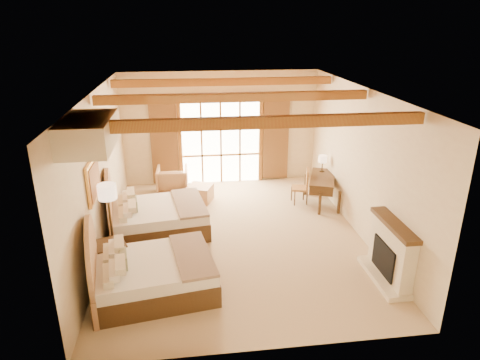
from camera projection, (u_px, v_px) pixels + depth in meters
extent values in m
plane|color=#C9B084|center=(235.00, 236.00, 9.48)|extent=(7.00, 7.00, 0.00)
plane|color=beige|center=(220.00, 128.00, 12.16)|extent=(5.50, 0.00, 5.50)
plane|color=beige|center=(99.00, 174.00, 8.59)|extent=(0.00, 7.00, 7.00)
plane|color=beige|center=(361.00, 163.00, 9.25)|extent=(0.00, 7.00, 7.00)
plane|color=#AB6A2F|center=(235.00, 91.00, 8.35)|extent=(7.00, 7.00, 0.00)
cube|color=white|center=(221.00, 141.00, 12.25)|extent=(2.20, 0.02, 2.50)
cube|color=brown|center=(164.00, 143.00, 12.03)|extent=(0.75, 0.06, 2.40)
cube|color=brown|center=(276.00, 139.00, 12.41)|extent=(0.75, 0.06, 2.40)
cube|color=beige|center=(391.00, 253.00, 7.75)|extent=(0.25, 1.30, 1.10)
cube|color=black|center=(387.00, 258.00, 7.77)|extent=(0.18, 0.80, 0.60)
cube|color=beige|center=(383.00, 277.00, 7.91)|extent=(0.45, 1.40, 0.10)
cube|color=#4B331A|center=(395.00, 225.00, 7.54)|extent=(0.30, 1.40, 0.08)
cube|color=gold|center=(93.00, 180.00, 7.84)|extent=(0.05, 0.95, 0.75)
cube|color=#B76A35|center=(95.00, 180.00, 7.85)|extent=(0.02, 0.82, 0.62)
cube|color=#F8E4C0|center=(89.00, 133.00, 6.29)|extent=(0.70, 1.40, 0.45)
cube|color=#4B331A|center=(154.00, 282.00, 7.50)|extent=(2.27, 1.85, 0.40)
cube|color=white|center=(153.00, 266.00, 7.39)|extent=(2.23, 1.82, 0.22)
cube|color=#9C8267|center=(193.00, 258.00, 7.43)|extent=(0.86, 1.66, 0.05)
cube|color=gray|center=(124.00, 257.00, 7.25)|extent=(0.18, 0.43, 0.24)
cube|color=#4B331A|center=(158.00, 224.00, 9.61)|extent=(2.30, 1.87, 0.41)
cube|color=white|center=(158.00, 211.00, 9.50)|extent=(2.25, 1.83, 0.22)
cube|color=#9C8267|center=(189.00, 204.00, 9.54)|extent=(0.85, 1.69, 0.05)
cube|color=gray|center=(134.00, 202.00, 9.36)|extent=(0.18, 0.44, 0.25)
cube|color=#4B331A|center=(111.00, 258.00, 8.01)|extent=(0.69, 0.69, 0.64)
cylinder|color=#322513|center=(115.00, 260.00, 8.53)|extent=(0.23, 0.23, 0.03)
cylinder|color=#322513|center=(111.00, 228.00, 8.28)|extent=(0.04, 0.04, 1.39)
cylinder|color=#FCDDB6|center=(107.00, 192.00, 8.01)|extent=(0.35, 0.35, 0.29)
imported|color=tan|center=(172.00, 181.00, 11.67)|extent=(0.84, 0.86, 0.76)
cube|color=tan|center=(200.00, 193.00, 11.25)|extent=(0.77, 0.77, 0.43)
cube|color=#4B331A|center=(323.00, 178.00, 10.92)|extent=(1.03, 1.50, 0.05)
cube|color=#4B331A|center=(322.00, 182.00, 10.97)|extent=(1.00, 1.45, 0.22)
cube|color=#B68545|center=(300.00, 188.00, 11.08)|extent=(0.49, 0.49, 0.05)
cube|color=#B68545|center=(307.00, 178.00, 11.01)|extent=(0.14, 0.40, 0.50)
cylinder|color=#322513|center=(322.00, 171.00, 11.30)|extent=(0.13, 0.13, 0.02)
cylinder|color=#322513|center=(322.00, 165.00, 11.24)|extent=(0.03, 0.03, 0.31)
cylinder|color=#FCDDB6|center=(323.00, 159.00, 11.18)|extent=(0.22, 0.22, 0.17)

